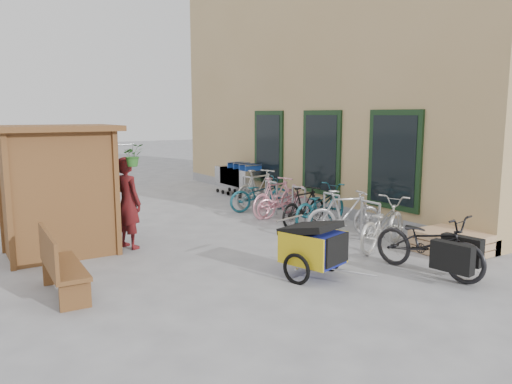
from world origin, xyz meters
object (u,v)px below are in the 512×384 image
bike_3 (304,206)px  bike_4 (284,202)px  pallet_stack (451,243)px  shopping_carts (237,176)px  child_trailer (313,245)px  person_kiosk (128,203)px  kiosk (53,172)px  bike_2 (320,205)px  bike_6 (260,194)px  cargo_bike (430,244)px  bike_7 (259,188)px  bike_1 (345,214)px  bike_5 (276,197)px  bike_0 (383,224)px  bench (59,263)px

bike_3 → bike_4: bearing=-22.5°
pallet_stack → shopping_carts: (-0.00, 8.00, 0.42)m
child_trailer → person_kiosk: 3.86m
kiosk → shopping_carts: size_ratio=1.23×
pallet_stack → bike_3: bike_3 is taller
pallet_stack → bike_2: bearing=100.3°
person_kiosk → bike_6: 4.60m
bike_4 → cargo_bike: bearing=178.9°
bike_6 → bike_7: bike_7 is taller
child_trailer → bike_4: child_trailer is taller
bike_2 → bike_4: bike_2 is taller
shopping_carts → bike_4: size_ratio=1.32×
person_kiosk → bike_7: (4.48, 2.28, -0.35)m
bike_1 → bike_7: size_ratio=0.96×
bike_5 → bike_7: 1.38m
person_kiosk → bike_4: size_ratio=1.17×
bike_6 → bike_1: bearing=-173.6°
bike_0 → bike_3: bike_0 is taller
kiosk → person_kiosk: 1.47m
kiosk → pallet_stack: (6.28, -3.87, -1.34)m
cargo_bike → bike_1: bearing=71.1°
bike_0 → bench: bearing=64.7°
kiosk → pallet_stack: size_ratio=2.08×
child_trailer → bike_4: 4.70m
bike_0 → bike_5: bike_5 is taller
kiosk → bike_0: (5.47, -2.91, -1.06)m
bike_7 → person_kiosk: bearing=101.7°
kiosk → bike_3: 5.53m
bike_0 → bike_2: bike_0 is taller
bike_5 → bike_7: bearing=-28.9°
pallet_stack → bike_7: bike_7 is taller
child_trailer → bike_6: 5.60m
pallet_stack → cargo_bike: 1.50m
person_kiosk → child_trailer: bearing=-170.9°
person_kiosk → bike_6: (4.21, 1.80, -0.43)m
kiosk → bike_4: size_ratio=1.62×
cargo_bike → bike_5: 5.20m
kiosk → bike_3: kiosk is taller
cargo_bike → bike_0: cargo_bike is taller
bench → shopping_carts: (6.68, 6.45, 0.14)m
child_trailer → bike_4: (2.33, 4.08, -0.12)m
bike_0 → bike_7: (0.30, 4.96, 0.05)m
person_kiosk → bike_2: bearing=-117.6°
pallet_stack → cargo_bike: cargo_bike is taller
bike_1 → bike_0: bearing=-157.6°
bike_0 → bike_1: bike_1 is taller
cargo_bike → person_kiosk: person_kiosk is taller
bike_1 → bike_7: bearing=13.4°
bike_6 → bike_7: (0.27, 0.48, 0.08)m
bike_2 → bike_7: size_ratio=1.03×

